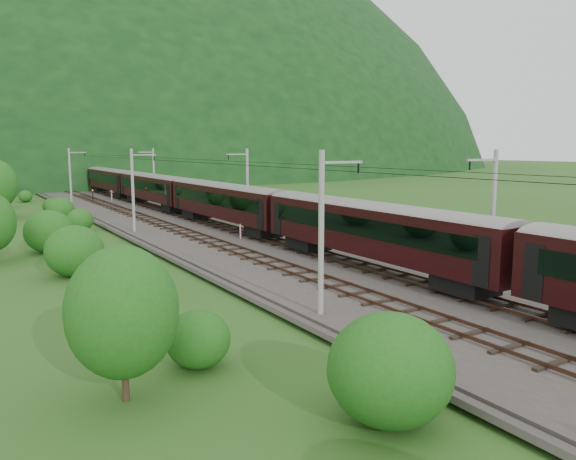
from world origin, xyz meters
TOP-DOWN VIEW (x-y plane):
  - ground at (0.00, 0.00)m, footprint 600.00×600.00m
  - railbed at (0.00, 10.00)m, footprint 14.00×220.00m
  - track_left at (-2.40, 10.00)m, footprint 2.40×220.00m
  - track_right at (2.40, 10.00)m, footprint 2.40×220.00m
  - catenary_left at (-6.12, 32.00)m, footprint 2.54×192.28m
  - catenary_right at (6.12, 32.00)m, footprint 2.54×192.28m
  - overhead_wires at (0.00, 10.00)m, footprint 4.83×198.00m
  - mountain_main at (0.00, 260.00)m, footprint 504.00×360.00m
  - train at (2.40, 29.00)m, footprint 3.04×167.75m
  - hazard_post_near at (0.01, 65.79)m, footprint 0.17×0.17m
  - hazard_post_far at (0.68, 22.69)m, footprint 0.14×0.14m
  - signal at (-3.14, 64.15)m, footprint 0.21×0.21m
  - vegetation_left at (-14.21, 21.74)m, footprint 12.91×147.57m
  - vegetation_right at (11.94, 7.01)m, footprint 4.58×98.45m

SIDE VIEW (x-z plane):
  - ground at x=0.00m, z-range 0.00..0.00m
  - mountain_main at x=0.00m, z-range -122.00..122.00m
  - railbed at x=0.00m, z-range 0.00..0.30m
  - track_left at x=-2.40m, z-range 0.24..0.51m
  - track_right at x=2.40m, z-range 0.24..0.51m
  - hazard_post_far at x=0.68m, z-range 0.30..1.63m
  - hazard_post_near at x=0.01m, z-range 0.30..1.93m
  - vegetation_right at x=11.94m, z-range -0.08..2.73m
  - signal at x=-3.14m, z-range 0.47..2.39m
  - vegetation_left at x=-14.21m, z-range -1.19..5.87m
  - train at x=2.40m, z-range 0.95..6.23m
  - catenary_left at x=-6.12m, z-range 0.50..8.50m
  - catenary_right at x=6.12m, z-range 0.50..8.50m
  - overhead_wires at x=0.00m, z-range 7.08..7.12m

